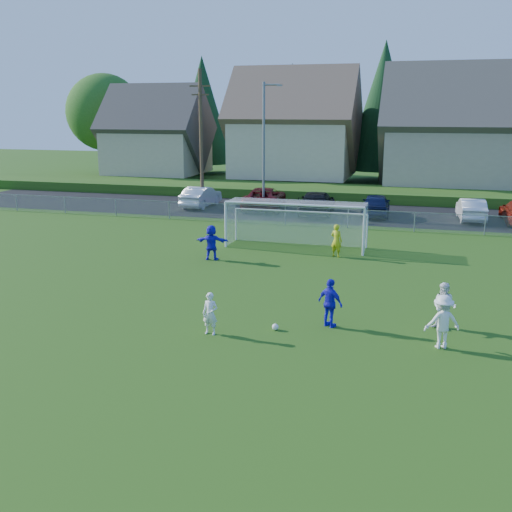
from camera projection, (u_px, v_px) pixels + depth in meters
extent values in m
plane|color=#193D0C|center=(181.00, 367.00, 17.19)|extent=(160.00, 160.00, 0.00)
plane|color=black|center=(329.00, 212.00, 42.90)|extent=(60.00, 60.00, 0.00)
cube|color=#1E420F|center=(344.00, 193.00, 49.81)|extent=(70.00, 6.00, 0.80)
sphere|color=white|center=(275.00, 327.00, 20.07)|extent=(0.22, 0.22, 0.22)
imported|color=white|center=(210.00, 314.00, 19.58)|extent=(0.53, 0.36, 1.41)
imported|color=white|center=(444.00, 307.00, 19.95)|extent=(0.94, 0.83, 1.63)
imported|color=white|center=(443.00, 322.00, 18.42)|extent=(1.25, 0.96, 1.71)
imported|color=#1C15CD|center=(330.00, 303.00, 20.20)|extent=(1.06, 0.85, 1.69)
imported|color=#1C15CD|center=(212.00, 242.00, 29.27)|extent=(1.65, 0.67, 1.73)
imported|color=#C2C517|center=(336.00, 241.00, 29.83)|extent=(0.71, 0.60, 1.66)
imported|color=silver|center=(201.00, 197.00, 45.08)|extent=(1.79, 4.74, 1.54)
imported|color=#55090E|center=(264.00, 198.00, 43.99)|extent=(3.32, 6.10, 1.62)
imported|color=black|center=(317.00, 203.00, 41.85)|extent=(2.68, 5.72, 1.62)
imported|color=#11183D|center=(376.00, 205.00, 41.20)|extent=(2.06, 4.70, 1.58)
imported|color=silver|center=(471.00, 209.00, 39.68)|extent=(1.80, 4.53, 1.47)
cylinder|color=white|center=(226.00, 225.00, 31.88)|extent=(0.12, 0.12, 2.44)
cylinder|color=white|center=(364.00, 232.00, 29.96)|extent=(0.12, 0.12, 2.44)
cylinder|color=white|center=(293.00, 205.00, 30.63)|extent=(7.30, 0.12, 0.12)
cylinder|color=white|center=(236.00, 224.00, 33.64)|extent=(0.08, 0.08, 1.80)
cylinder|color=white|center=(367.00, 231.00, 31.72)|extent=(0.08, 0.08, 1.80)
cylinder|color=white|center=(300.00, 211.00, 32.46)|extent=(7.30, 0.08, 0.08)
cube|color=silver|center=(299.00, 228.00, 32.68)|extent=(7.30, 0.02, 1.80)
cube|color=silver|center=(231.00, 222.00, 32.72)|extent=(0.02, 1.80, 2.44)
cube|color=silver|center=(366.00, 229.00, 30.80)|extent=(0.02, 1.80, 2.44)
cube|color=silver|center=(297.00, 202.00, 31.47)|extent=(7.30, 1.80, 0.02)
cube|color=gray|center=(316.00, 208.00, 37.47)|extent=(52.00, 0.03, 0.03)
cube|color=gray|center=(316.00, 217.00, 37.61)|extent=(52.00, 0.02, 1.14)
cylinder|color=gray|center=(316.00, 217.00, 37.61)|extent=(0.06, 0.06, 1.20)
cylinder|color=slate|center=(264.00, 149.00, 41.60)|extent=(0.18, 0.18, 9.00)
cylinder|color=slate|center=(271.00, 85.00, 40.43)|extent=(1.20, 0.12, 0.12)
cube|color=slate|center=(280.00, 85.00, 40.29)|extent=(0.36, 0.18, 0.12)
cylinder|color=#473321|center=(201.00, 140.00, 43.72)|extent=(0.26, 0.26, 10.00)
cube|color=#473321|center=(200.00, 86.00, 42.81)|extent=(1.60, 0.10, 0.10)
cube|color=#473321|center=(200.00, 95.00, 42.96)|extent=(1.30, 0.10, 0.10)
cube|color=tan|center=(157.00, 151.00, 60.97)|extent=(9.00, 8.00, 4.50)
pyramid|color=#423D38|center=(155.00, 83.00, 59.37)|extent=(9.90, 8.80, 4.41)
cube|color=#C6B58E|center=(294.00, 147.00, 58.11)|extent=(11.00, 9.00, 5.50)
pyramid|color=brown|center=(295.00, 64.00, 56.26)|extent=(12.10, 9.90, 4.96)
cube|color=tan|center=(456.00, 154.00, 53.30)|extent=(12.00, 10.00, 5.00)
pyramid|color=#4C473F|center=(464.00, 60.00, 51.38)|extent=(13.20, 11.00, 5.52)
cylinder|color=#382616|center=(107.00, 157.00, 67.06)|extent=(0.36, 0.36, 3.96)
sphere|color=#2B5B19|center=(105.00, 112.00, 65.90)|extent=(8.36, 8.36, 8.36)
cylinder|color=#382616|center=(204.00, 168.00, 68.51)|extent=(0.30, 0.30, 1.20)
cone|color=#143819|center=(203.00, 110.00, 66.96)|extent=(6.76, 6.76, 11.70)
cylinder|color=#382616|center=(291.00, 170.00, 66.82)|extent=(0.30, 0.30, 1.20)
cone|color=#143819|center=(292.00, 114.00, 65.38)|extent=(6.24, 6.24, 10.80)
cylinder|color=#382616|center=(380.00, 175.00, 61.39)|extent=(0.30, 0.30, 1.20)
cone|color=#143819|center=(383.00, 106.00, 59.73)|extent=(7.28, 7.28, 12.60)
cylinder|color=#382616|center=(483.00, 162.00, 60.30)|extent=(0.36, 0.36, 3.96)
sphere|color=#2B5B19|center=(487.00, 113.00, 59.14)|extent=(8.36, 8.36, 8.36)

